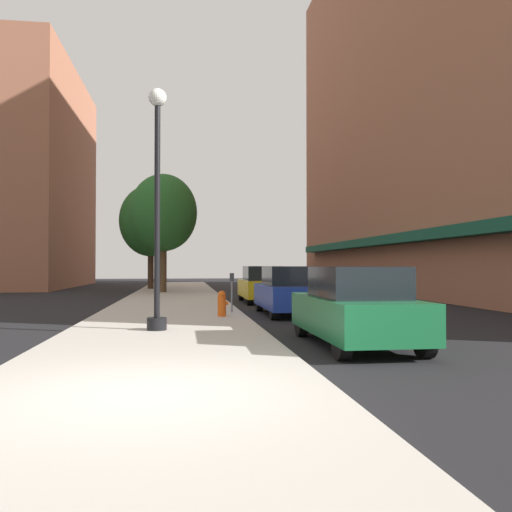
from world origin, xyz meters
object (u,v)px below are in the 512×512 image
lamppost (157,203)px  car_green (355,307)px  fire_hydrant (222,303)px  tree_mid (151,221)px  car_yellow (262,285)px  tree_near (163,213)px  parking_meter_near (232,287)px  car_blue (289,291)px

lamppost → car_green: (4.20, -2.39, -2.39)m
lamppost → fire_hydrant: size_ratio=7.47×
tree_mid → car_green: 26.88m
tree_mid → car_green: (5.77, -25.96, -3.93)m
fire_hydrant → tree_mid: (-3.39, 20.35, 4.22)m
lamppost → car_yellow: (4.20, 10.76, -2.39)m
fire_hydrant → car_yellow: 7.91m
tree_near → car_green: tree_near is taller
parking_meter_near → car_yellow: (1.95, 6.17, -0.14)m
tree_near → lamppost: bearing=-88.3°
lamppost → car_blue: size_ratio=1.37×
tree_mid → car_green: size_ratio=1.65×
tree_near → car_green: (4.74, -20.97, -4.00)m
car_green → car_yellow: size_ratio=1.00×
parking_meter_near → car_yellow: car_yellow is taller
parking_meter_near → car_blue: 1.96m
tree_near → car_blue: tree_near is taller
lamppost → tree_mid: size_ratio=0.83×
fire_hydrant → parking_meter_near: (0.43, 1.37, 0.43)m
parking_meter_near → tree_near: 14.77m
tree_near → car_green: 21.87m
fire_hydrant → car_yellow: car_yellow is taller
tree_near → fire_hydrant: bearing=-81.3°
lamppost → tree_near: (-0.54, 18.58, 1.60)m
lamppost → tree_mid: (-1.57, 23.57, 1.54)m
tree_mid → car_blue: tree_mid is taller
tree_near → car_yellow: (4.74, -7.82, -4.00)m
tree_mid → car_yellow: tree_mid is taller
fire_hydrant → car_yellow: size_ratio=0.18×
parking_meter_near → tree_near: bearing=101.3°
car_blue → car_green: bearing=-90.1°
car_blue → tree_near: bearing=108.7°
lamppost → tree_near: 18.66m
lamppost → car_blue: bearing=47.9°
parking_meter_near → car_blue: size_ratio=0.30×
fire_hydrant → car_green: bearing=-67.0°
lamppost → fire_hydrant: bearing=60.6°
tree_mid → fire_hydrant: bearing=-80.5°
parking_meter_near → tree_mid: bearing=101.4°
fire_hydrant → car_green: 6.11m
tree_near → car_green: size_ratio=1.63×
car_green → car_yellow: 13.15m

